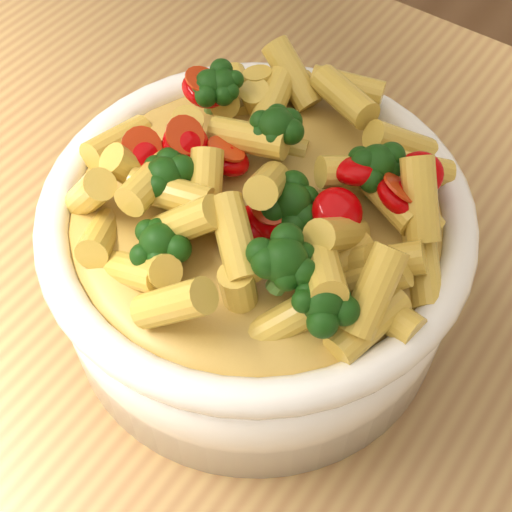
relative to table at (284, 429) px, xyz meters
The scene contains 3 objects.
table is the anchor object (origin of this frame).
serving_bowl 0.17m from the table, 147.82° to the left, with size 0.26×0.26×0.11m.
pasta_salad 0.23m from the table, 147.82° to the left, with size 0.21×0.21×0.05m.
Camera 1 is at (0.11, -0.19, 1.33)m, focal length 50.00 mm.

